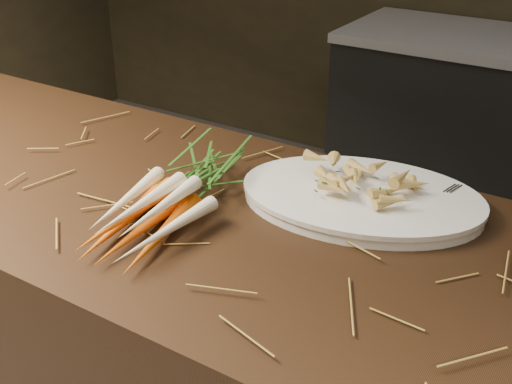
# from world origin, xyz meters

# --- Properties ---
(straw_bedding) EXTENTS (1.40, 0.60, 0.02)m
(straw_bedding) POSITION_xyz_m (0.00, 0.30, 0.91)
(straw_bedding) COLOR olive
(straw_bedding) RESTS_ON main_counter
(root_veg_bunch) EXTENTS (0.21, 0.49, 0.09)m
(root_veg_bunch) POSITION_xyz_m (-0.14, 0.29, 0.94)
(root_veg_bunch) COLOR #E24701
(root_veg_bunch) RESTS_ON main_counter
(serving_platter) EXTENTS (0.53, 0.41, 0.02)m
(serving_platter) POSITION_xyz_m (0.16, 0.47, 0.91)
(serving_platter) COLOR white
(serving_platter) RESTS_ON main_counter
(roasted_veg_heap) EXTENTS (0.26, 0.21, 0.05)m
(roasted_veg_heap) POSITION_xyz_m (0.16, 0.47, 0.95)
(roasted_veg_heap) COLOR #BA8F46
(roasted_veg_heap) RESTS_ON serving_platter
(serving_fork) EXTENTS (0.05, 0.17, 0.00)m
(serving_fork) POSITION_xyz_m (0.32, 0.49, 0.93)
(serving_fork) COLOR silver
(serving_fork) RESTS_ON serving_platter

